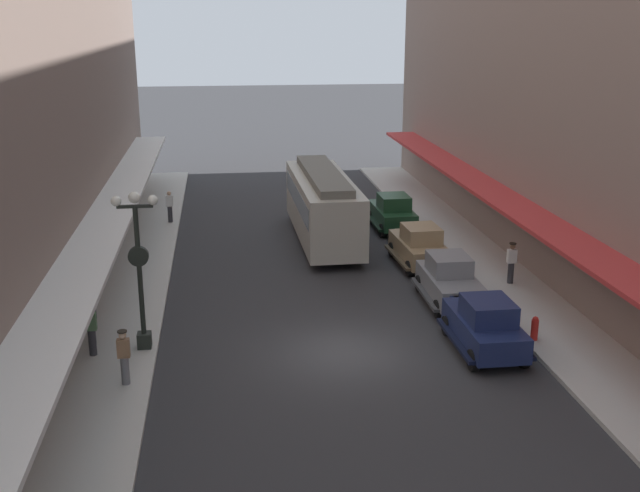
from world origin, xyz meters
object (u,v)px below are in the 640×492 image
(fire_hydrant, at_px, (535,328))
(pedestrian_0, at_px, (511,262))
(parked_car_1, at_px, (450,280))
(parked_car_2, at_px, (393,211))
(pedestrian_1, at_px, (124,357))
(parked_car_3, at_px, (485,324))
(parked_car_0, at_px, (419,245))
(lamp_post_with_clock, at_px, (139,264))
(pedestrian_4, at_px, (170,206))
(pedestrian_3, at_px, (91,320))
(streetcar, at_px, (323,203))
(pedestrian_2, at_px, (91,330))

(fire_hydrant, distance_m, pedestrian_0, 5.65)
(pedestrian_0, bearing_deg, parked_car_1, -153.39)
(parked_car_2, bearing_deg, pedestrian_1, -125.84)
(parked_car_3, bearing_deg, parked_car_0, 89.01)
(fire_hydrant, bearing_deg, lamp_post_with_clock, 175.25)
(parked_car_0, xyz_separation_m, pedestrian_4, (-11.11, 8.29, 0.05))
(fire_hydrant, distance_m, pedestrian_3, 14.55)
(pedestrian_3, bearing_deg, parked_car_1, 10.78)
(parked_car_3, xyz_separation_m, pedestrian_4, (-10.96, 17.19, 0.05))
(parked_car_2, height_order, lamp_post_with_clock, lamp_post_with_clock)
(parked_car_3, distance_m, streetcar, 13.56)
(streetcar, distance_m, lamp_post_with_clock, 13.88)
(parked_car_1, distance_m, parked_car_3, 4.32)
(pedestrian_0, relative_size, pedestrian_3, 1.02)
(lamp_post_with_clock, height_order, pedestrian_0, lamp_post_with_clock)
(pedestrian_2, relative_size, pedestrian_3, 1.00)
(lamp_post_with_clock, bearing_deg, streetcar, 57.61)
(lamp_post_with_clock, relative_size, pedestrian_2, 3.15)
(parked_car_3, relative_size, fire_hydrant, 5.20)
(parked_car_1, xyz_separation_m, parked_car_3, (-0.14, -4.31, 0.00))
(fire_hydrant, relative_size, pedestrian_0, 0.49)
(pedestrian_0, height_order, pedestrian_3, pedestrian_0)
(parked_car_1, bearing_deg, parked_car_0, 89.81)
(parked_car_2, xyz_separation_m, pedestrian_1, (-11.54, -15.97, 0.07))
(streetcar, relative_size, pedestrian_1, 5.77)
(lamp_post_with_clock, xyz_separation_m, fire_hydrant, (12.75, -1.06, -2.42))
(pedestrian_2, bearing_deg, pedestrian_4, 84.65)
(pedestrian_0, distance_m, pedestrian_2, 16.31)
(parked_car_1, xyz_separation_m, pedestrian_0, (2.98, 1.49, 0.07))
(parked_car_3, bearing_deg, pedestrian_1, -174.13)
(parked_car_1, distance_m, pedestrian_4, 17.00)
(lamp_post_with_clock, xyz_separation_m, pedestrian_3, (-1.71, 0.51, -2.00))
(parked_car_2, relative_size, lamp_post_with_clock, 0.83)
(parked_car_0, bearing_deg, pedestrian_3, -151.22)
(parked_car_1, bearing_deg, pedestrian_3, -169.22)
(parked_car_3, bearing_deg, lamp_post_with_clock, 172.78)
(streetcar, distance_m, pedestrian_0, 9.86)
(parked_car_1, height_order, lamp_post_with_clock, lamp_post_with_clock)
(parked_car_0, bearing_deg, streetcar, 131.17)
(lamp_post_with_clock, height_order, pedestrian_1, lamp_post_with_clock)
(parked_car_3, bearing_deg, parked_car_2, 88.80)
(parked_car_1, distance_m, pedestrian_1, 12.61)
(parked_car_2, xyz_separation_m, parked_car_3, (-0.31, -14.82, 0.00))
(parked_car_2, xyz_separation_m, pedestrian_2, (-12.78, -13.81, 0.05))
(pedestrian_4, bearing_deg, parked_car_0, -36.74)
(parked_car_0, distance_m, pedestrian_3, 14.57)
(parked_car_2, bearing_deg, pedestrian_4, 168.08)
(parked_car_1, bearing_deg, lamp_post_with_clock, -165.13)
(fire_hydrant, relative_size, pedestrian_1, 0.49)
(parked_car_3, height_order, pedestrian_0, parked_car_3)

